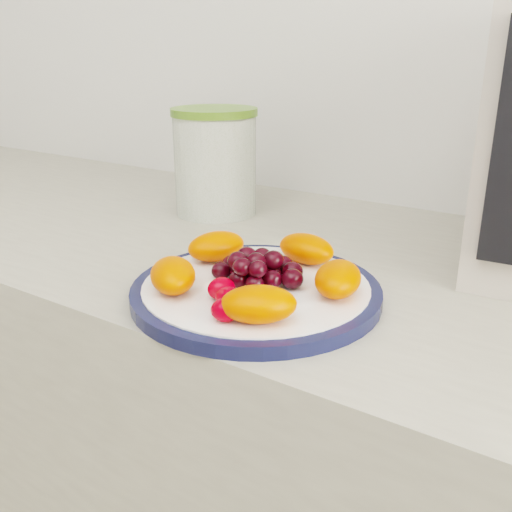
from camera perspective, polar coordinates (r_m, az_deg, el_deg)
The scene contains 5 objects.
plate_rim at distance 0.64m, azimuth -0.00°, elevation -3.58°, with size 0.28×0.28×0.01m, color #101638.
plate_face at distance 0.64m, azimuth -0.00°, elevation -3.50°, with size 0.25×0.25×0.02m, color white.
canister at distance 0.95m, azimuth -4.08°, elevation 9.01°, with size 0.13×0.13×0.16m, color #3E571D.
canister_lid at distance 0.94m, azimuth -4.22°, elevation 14.19°, with size 0.14×0.14×0.01m, color #557B27.
fruit_plate at distance 0.63m, azimuth 0.05°, elevation -1.46°, with size 0.24×0.23×0.04m.
Camera 1 is at (0.24, 0.54, 1.16)m, focal length 40.00 mm.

